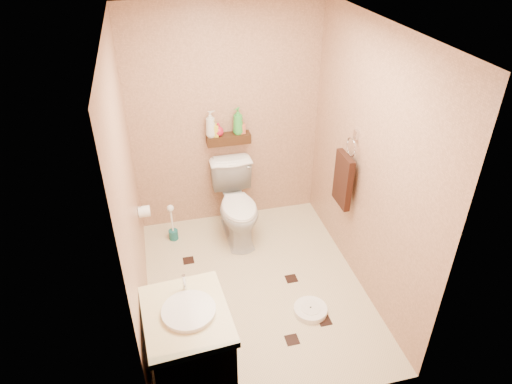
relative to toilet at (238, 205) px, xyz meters
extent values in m
plane|color=beige|center=(-0.01, -0.83, -0.40)|extent=(2.50, 2.50, 0.00)
cube|color=tan|center=(-0.01, 0.42, 0.80)|extent=(2.00, 0.04, 2.40)
cube|color=tan|center=(-0.01, -2.08, 0.80)|extent=(2.00, 0.04, 2.40)
cube|color=tan|center=(-1.01, -0.83, 0.80)|extent=(0.04, 2.50, 2.40)
cube|color=tan|center=(0.99, -0.83, 0.80)|extent=(0.04, 2.50, 2.40)
cube|color=silver|center=(-0.01, -0.83, 2.00)|extent=(2.00, 2.50, 0.02)
cube|color=#3B2310|center=(-0.01, 0.34, 0.62)|extent=(0.46, 0.14, 0.10)
cube|color=black|center=(-0.40, -0.99, -0.40)|extent=(0.11, 0.11, 0.01)
cube|color=black|center=(0.36, -0.81, -0.40)|extent=(0.11, 0.11, 0.01)
cube|color=black|center=(0.14, -1.51, -0.40)|extent=(0.11, 0.11, 0.01)
cube|color=black|center=(-0.59, -0.30, -0.40)|extent=(0.11, 0.11, 0.01)
cube|color=black|center=(0.48, -1.39, -0.40)|extent=(0.11, 0.11, 0.01)
cube|color=black|center=(0.01, -0.25, -0.40)|extent=(0.11, 0.11, 0.01)
imported|color=white|center=(0.00, 0.00, 0.00)|extent=(0.46, 0.80, 0.81)
cube|color=brown|center=(-0.71, -1.78, -0.02)|extent=(0.56, 0.67, 0.78)
cube|color=beige|center=(-0.71, -1.78, 0.40)|extent=(0.60, 0.71, 0.05)
cylinder|color=white|center=(-0.69, -1.78, 0.43)|extent=(0.36, 0.36, 0.05)
cylinder|color=silver|center=(-0.69, -1.56, 0.49)|extent=(0.03, 0.03, 0.12)
cylinder|color=white|center=(0.40, -1.26, -0.38)|extent=(0.34, 0.34, 0.05)
cylinder|color=white|center=(0.40, -1.26, -0.35)|extent=(0.18, 0.18, 0.01)
cylinder|color=#185F61|center=(-0.70, 0.11, -0.35)|extent=(0.10, 0.10, 0.11)
cylinder|color=white|center=(-0.70, 0.11, -0.15)|extent=(0.02, 0.02, 0.31)
sphere|color=white|center=(-0.70, 0.11, 0.00)|extent=(0.07, 0.07, 0.07)
cube|color=silver|center=(0.97, -0.58, 0.98)|extent=(0.03, 0.06, 0.08)
torus|color=silver|center=(0.94, -0.58, 0.86)|extent=(0.02, 0.19, 0.19)
cube|color=black|center=(0.90, -0.58, 0.52)|extent=(0.06, 0.30, 0.52)
cylinder|color=white|center=(-0.95, -0.18, 0.20)|extent=(0.11, 0.11, 0.11)
cylinder|color=silver|center=(-0.99, -0.18, 0.26)|extent=(0.04, 0.02, 0.02)
imported|color=beige|center=(-0.19, 0.34, 0.80)|extent=(0.12, 0.12, 0.28)
imported|color=gold|center=(-0.15, 0.34, 0.76)|extent=(0.10, 0.10, 0.18)
imported|color=red|center=(-0.11, 0.34, 0.74)|extent=(0.15, 0.15, 0.14)
imported|color=green|center=(0.09, 0.34, 0.81)|extent=(0.16, 0.16, 0.29)
imported|color=#C35F41|center=(0.13, 0.34, 0.75)|extent=(0.08, 0.08, 0.16)
camera|label=1|loc=(-0.77, -3.94, 2.70)|focal=32.00mm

